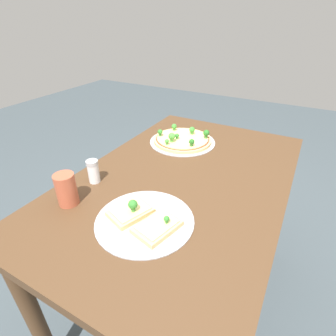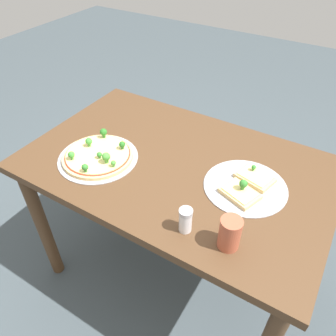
# 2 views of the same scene
# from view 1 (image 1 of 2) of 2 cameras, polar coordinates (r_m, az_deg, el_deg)

# --- Properties ---
(ground_plane) EXTENTS (8.00, 8.00, 0.00)m
(ground_plane) POSITION_cam_1_polar(r_m,az_deg,el_deg) (1.60, 2.34, -25.89)
(ground_plane) COLOR #3D474C
(dining_table) EXTENTS (1.23, 0.78, 0.78)m
(dining_table) POSITION_cam_1_polar(r_m,az_deg,el_deg) (1.11, 3.07, -6.57)
(dining_table) COLOR #4C331E
(dining_table) RESTS_ON ground_plane
(pizza_tray_whole) EXTENTS (0.33, 0.33, 0.07)m
(pizza_tray_whole) POSITION_cam_1_polar(r_m,az_deg,el_deg) (1.32, 3.16, 6.21)
(pizza_tray_whole) COLOR #A3A3A8
(pizza_tray_whole) RESTS_ON dining_table
(pizza_tray_slice) EXTENTS (0.31, 0.31, 0.07)m
(pizza_tray_slice) POSITION_cam_1_polar(r_m,az_deg,el_deg) (0.83, -5.28, -11.02)
(pizza_tray_slice) COLOR #A3A3A8
(pizza_tray_slice) RESTS_ON dining_table
(drinking_cup) EXTENTS (0.07, 0.07, 0.11)m
(drinking_cup) POSITION_cam_1_polar(r_m,az_deg,el_deg) (0.94, -21.24, -4.36)
(drinking_cup) COLOR #AD5138
(drinking_cup) RESTS_ON dining_table
(condiment_shaker) EXTENTS (0.04, 0.04, 0.09)m
(condiment_shaker) POSITION_cam_1_polar(r_m,az_deg,el_deg) (1.03, -15.94, -0.68)
(condiment_shaker) COLOR silver
(condiment_shaker) RESTS_ON dining_table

